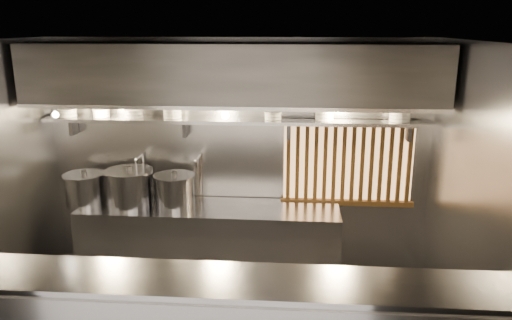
# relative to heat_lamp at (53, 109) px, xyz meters

# --- Properties ---
(ceiling) EXTENTS (4.50, 4.50, 0.00)m
(ceiling) POSITION_rel_heat_lamp_xyz_m (1.90, -0.85, 0.73)
(ceiling) COLOR black
(ceiling) RESTS_ON wall_back
(wall_back) EXTENTS (4.50, 0.00, 4.50)m
(wall_back) POSITION_rel_heat_lamp_xyz_m (1.90, 0.65, -0.67)
(wall_back) COLOR gray
(wall_back) RESTS_ON floor
(wall_right) EXTENTS (0.00, 3.00, 3.00)m
(wall_right) POSITION_rel_heat_lamp_xyz_m (4.15, -0.85, -0.67)
(wall_right) COLOR gray
(wall_right) RESTS_ON floor
(cooking_bench) EXTENTS (3.00, 0.70, 0.90)m
(cooking_bench) POSITION_rel_heat_lamp_xyz_m (1.60, 0.28, -1.62)
(cooking_bench) COLOR #9C9CA1
(cooking_bench) RESTS_ON floor
(bowl_shelf) EXTENTS (4.40, 0.34, 0.04)m
(bowl_shelf) POSITION_rel_heat_lamp_xyz_m (1.90, 0.47, -0.19)
(bowl_shelf) COLOR #9C9CA1
(bowl_shelf) RESTS_ON wall_back
(exhaust_hood) EXTENTS (4.40, 0.81, 0.65)m
(exhaust_hood) POSITION_rel_heat_lamp_xyz_m (1.90, 0.25, 0.36)
(exhaust_hood) COLOR #2D2D30
(exhaust_hood) RESTS_ON ceiling
(wood_screen) EXTENTS (1.56, 0.09, 1.04)m
(wood_screen) POSITION_rel_heat_lamp_xyz_m (3.20, 0.60, -0.69)
(wood_screen) COLOR #FFB972
(wood_screen) RESTS_ON wall_back
(faucet_left) EXTENTS (0.04, 0.30, 0.50)m
(faucet_left) POSITION_rel_heat_lamp_xyz_m (0.75, 0.52, -0.76)
(faucet_left) COLOR silver
(faucet_left) RESTS_ON wall_back
(faucet_right) EXTENTS (0.04, 0.30, 0.50)m
(faucet_right) POSITION_rel_heat_lamp_xyz_m (1.45, 0.52, -0.76)
(faucet_right) COLOR silver
(faucet_right) RESTS_ON wall_back
(heat_lamp) EXTENTS (0.25, 0.35, 0.20)m
(heat_lamp) POSITION_rel_heat_lamp_xyz_m (0.00, 0.00, 0.00)
(heat_lamp) COLOR #9C9CA1
(heat_lamp) RESTS_ON exhaust_hood
(pendant_bulb) EXTENTS (0.09, 0.09, 0.19)m
(pendant_bulb) POSITION_rel_heat_lamp_xyz_m (1.80, 0.35, -0.11)
(pendant_bulb) COLOR #2D2D30
(pendant_bulb) RESTS_ON exhaust_hood
(stock_pot_left) EXTENTS (0.48, 0.48, 0.41)m
(stock_pot_left) POSITION_rel_heat_lamp_xyz_m (0.15, 0.27, -0.98)
(stock_pot_left) COLOR #9C9CA1
(stock_pot_left) RESTS_ON cooking_bench
(stock_pot_mid) EXTENTS (0.66, 0.66, 0.47)m
(stock_pot_mid) POSITION_rel_heat_lamp_xyz_m (0.68, 0.27, -0.95)
(stock_pot_mid) COLOR #9C9CA1
(stock_pot_mid) RESTS_ON cooking_bench
(stock_pot_right) EXTENTS (0.53, 0.53, 0.42)m
(stock_pot_right) POSITION_rel_heat_lamp_xyz_m (1.21, 0.27, -0.97)
(stock_pot_right) COLOR #9C9CA1
(stock_pot_right) RESTS_ON cooking_bench
(bowl_stack_0) EXTENTS (0.22, 0.22, 0.09)m
(bowl_stack_0) POSITION_rel_heat_lamp_xyz_m (-0.07, 0.47, -0.12)
(bowl_stack_0) COLOR silver
(bowl_stack_0) RESTS_ON bowl_shelf
(bowl_stack_1) EXTENTS (0.20, 0.20, 0.09)m
(bowl_stack_1) POSITION_rel_heat_lamp_xyz_m (0.33, 0.47, -0.12)
(bowl_stack_1) COLOR silver
(bowl_stack_1) RESTS_ON bowl_shelf
(bowl_stack_2) EXTENTS (0.23, 0.23, 0.09)m
(bowl_stack_2) POSITION_rel_heat_lamp_xyz_m (0.72, 0.47, -0.12)
(bowl_stack_2) COLOR silver
(bowl_stack_2) RESTS_ON bowl_shelf
(bowl_stack_3) EXTENTS (0.22, 0.22, 0.17)m
(bowl_stack_3) POSITION_rel_heat_lamp_xyz_m (1.17, 0.47, -0.08)
(bowl_stack_3) COLOR silver
(bowl_stack_3) RESTS_ON bowl_shelf
(bowl_stack_4) EXTENTS (0.20, 0.20, 0.09)m
(bowl_stack_4) POSITION_rel_heat_lamp_xyz_m (2.32, 0.47, -0.12)
(bowl_stack_4) COLOR silver
(bowl_stack_4) RESTS_ON bowl_shelf
(bowl_stack_5) EXTENTS (0.22, 0.22, 0.13)m
(bowl_stack_5) POSITION_rel_heat_lamp_xyz_m (2.90, 0.47, -0.10)
(bowl_stack_5) COLOR silver
(bowl_stack_5) RESTS_ON bowl_shelf
(bowl_stack_6) EXTENTS (0.24, 0.24, 0.13)m
(bowl_stack_6) POSITION_rel_heat_lamp_xyz_m (3.72, 0.47, -0.10)
(bowl_stack_6) COLOR silver
(bowl_stack_6) RESTS_ON bowl_shelf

